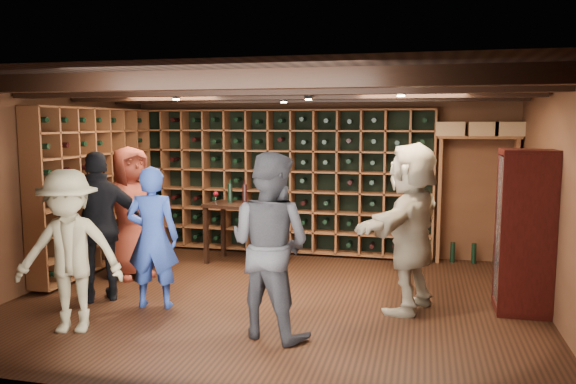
% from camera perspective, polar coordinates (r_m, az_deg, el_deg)
% --- Properties ---
extents(ground, '(6.00, 6.00, 0.00)m').
position_cam_1_polar(ground, '(6.70, -1.26, -10.85)').
color(ground, black).
rests_on(ground, ground).
extents(room_shell, '(6.00, 6.00, 6.00)m').
position_cam_1_polar(room_shell, '(6.43, -1.20, 10.26)').
color(room_shell, '#58321E').
rests_on(room_shell, ground).
extents(wine_rack_back, '(4.65, 0.30, 2.20)m').
position_cam_1_polar(wine_rack_back, '(8.81, -0.70, 1.14)').
color(wine_rack_back, brown).
rests_on(wine_rack_back, ground).
extents(wine_rack_left, '(0.30, 2.65, 2.20)m').
position_cam_1_polar(wine_rack_left, '(8.34, -18.89, 0.42)').
color(wine_rack_left, brown).
rests_on(wine_rack_left, ground).
extents(crate_shelf, '(1.20, 0.32, 2.07)m').
position_cam_1_polar(crate_shelf, '(8.53, 18.79, 3.39)').
color(crate_shelf, brown).
rests_on(crate_shelf, ground).
extents(display_cabinet, '(0.55, 0.50, 1.75)m').
position_cam_1_polar(display_cabinet, '(6.56, 22.83, -4.08)').
color(display_cabinet, black).
rests_on(display_cabinet, ground).
extents(man_blue_shirt, '(0.64, 0.49, 1.59)m').
position_cam_1_polar(man_blue_shirt, '(6.43, -13.59, -4.51)').
color(man_blue_shirt, navy).
rests_on(man_blue_shirt, ground).
extents(man_grey_suit, '(1.03, 0.91, 1.79)m').
position_cam_1_polar(man_grey_suit, '(5.40, -1.86, -5.41)').
color(man_grey_suit, black).
rests_on(man_grey_suit, ground).
extents(guest_red_floral, '(0.95, 1.02, 1.75)m').
position_cam_1_polar(guest_red_floral, '(7.73, -15.62, -2.01)').
color(guest_red_floral, maroon).
rests_on(guest_red_floral, ground).
extents(guest_woman_black, '(1.07, 0.95, 1.74)m').
position_cam_1_polar(guest_woman_black, '(6.82, -18.55, -3.37)').
color(guest_woman_black, black).
rests_on(guest_woman_black, ground).
extents(guest_khaki, '(1.17, 0.87, 1.61)m').
position_cam_1_polar(guest_khaki, '(5.93, -21.34, -5.64)').
color(guest_khaki, '#7F7658').
rests_on(guest_khaki, ground).
extents(guest_beige, '(1.13, 1.80, 1.85)m').
position_cam_1_polar(guest_beige, '(6.28, 12.36, -3.50)').
color(guest_beige, tan).
rests_on(guest_beige, ground).
extents(tasting_table, '(1.26, 0.79, 1.16)m').
position_cam_1_polar(tasting_table, '(8.19, -4.30, -1.95)').
color(tasting_table, black).
rests_on(tasting_table, ground).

